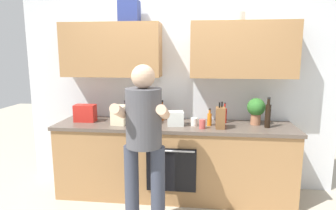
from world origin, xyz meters
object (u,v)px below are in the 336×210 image
(mixing_bowl, at_px, (148,120))
(grocery_bag_rice, at_px, (120,115))
(bottle_soy, at_px, (268,115))
(knife_block, at_px, (220,118))
(bottle_wine, at_px, (126,112))
(cup_ceramic, at_px, (202,124))
(grocery_bag_crisps, at_px, (85,113))
(person_standing, at_px, (144,136))
(bottle_vinegar, at_px, (162,112))
(bottle_juice, at_px, (209,119))
(potted_herb, at_px, (256,109))
(grocery_bag_produce, at_px, (175,118))
(cup_coffee, at_px, (194,122))
(bottle_hotsauce, at_px, (224,115))

(mixing_bowl, relative_size, grocery_bag_rice, 1.28)
(bottle_soy, height_order, grocery_bag_rice, bottle_soy)
(mixing_bowl, bearing_deg, knife_block, -10.89)
(bottle_wine, bearing_deg, cup_ceramic, -21.23)
(grocery_bag_rice, xyz_separation_m, grocery_bag_crisps, (-0.47, 0.10, -0.01))
(bottle_soy, distance_m, knife_block, 0.55)
(person_standing, relative_size, bottle_vinegar, 6.45)
(grocery_bag_rice, bearing_deg, bottle_juice, 3.23)
(person_standing, height_order, grocery_bag_rice, person_standing)
(bottle_juice, relative_size, potted_herb, 0.63)
(person_standing, distance_m, bottle_vinegar, 0.95)
(grocery_bag_produce, bearing_deg, bottle_vinegar, 128.33)
(bottle_vinegar, distance_m, grocery_bag_rice, 0.54)
(person_standing, bearing_deg, cup_coffee, 57.26)
(bottle_vinegar, height_order, cup_coffee, bottle_vinegar)
(person_standing, xyz_separation_m, mixing_bowl, (-0.10, 0.79, -0.03))
(potted_herb, bearing_deg, grocery_bag_rice, -174.00)
(bottle_soy, relative_size, cup_ceramic, 3.36)
(bottle_juice, xyz_separation_m, bottle_vinegar, (-0.60, 0.22, 0.03))
(cup_coffee, relative_size, grocery_bag_crisps, 0.36)
(mixing_bowl, bearing_deg, grocery_bag_rice, -161.07)
(bottle_soy, xyz_separation_m, cup_ceramic, (-0.74, -0.13, -0.10))
(potted_herb, xyz_separation_m, grocery_bag_produce, (-0.94, -0.15, -0.11))
(bottle_wine, bearing_deg, person_standing, -66.29)
(person_standing, xyz_separation_m, knife_block, (0.75, 0.62, 0.05))
(bottle_hotsauce, xyz_separation_m, bottle_juice, (-0.18, -0.16, -0.01))
(cup_ceramic, bearing_deg, bottle_juice, 61.14)
(bottle_hotsauce, distance_m, bottle_juice, 0.24)
(cup_coffee, relative_size, cup_ceramic, 0.88)
(bottle_soy, height_order, cup_coffee, bottle_soy)
(grocery_bag_rice, height_order, grocery_bag_crisps, grocery_bag_rice)
(mixing_bowl, height_order, grocery_bag_crisps, grocery_bag_crisps)
(cup_coffee, xyz_separation_m, potted_herb, (0.72, 0.13, 0.14))
(cup_coffee, bearing_deg, potted_herb, 10.57)
(bottle_wine, distance_m, grocery_bag_produce, 0.71)
(knife_block, bearing_deg, bottle_soy, 9.69)
(bottle_wine, xyz_separation_m, potted_herb, (1.60, -0.12, 0.09))
(bottle_juice, xyz_separation_m, knife_block, (0.12, -0.11, 0.04))
(cup_ceramic, bearing_deg, mixing_bowl, 162.81)
(knife_block, bearing_deg, grocery_bag_produce, 171.58)
(bottle_soy, distance_m, grocery_bag_rice, 1.71)
(cup_ceramic, height_order, grocery_bag_rice, grocery_bag_rice)
(bottle_hotsauce, bearing_deg, grocery_bag_rice, -170.01)
(person_standing, height_order, cup_coffee, person_standing)
(bottle_vinegar, height_order, grocery_bag_produce, bottle_vinegar)
(bottle_hotsauce, height_order, grocery_bag_produce, bottle_hotsauce)
(bottle_hotsauce, height_order, potted_herb, potted_herb)
(bottle_soy, height_order, knife_block, bottle_soy)
(bottle_vinegar, distance_m, cup_coffee, 0.49)
(knife_block, distance_m, grocery_bag_produce, 0.52)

